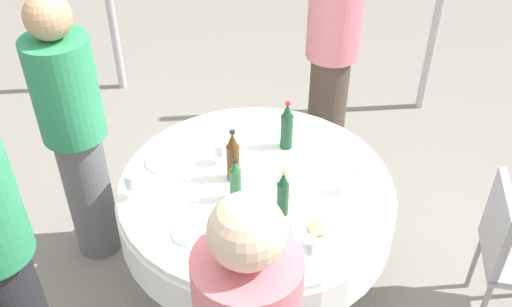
# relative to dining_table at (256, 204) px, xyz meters

# --- Properties ---
(ground_plane) EXTENTS (10.00, 10.00, 0.00)m
(ground_plane) POSITION_rel_dining_table_xyz_m (0.00, 0.00, -0.59)
(ground_plane) COLOR gray
(dining_table) EXTENTS (1.44, 1.44, 0.74)m
(dining_table) POSITION_rel_dining_table_xyz_m (0.00, 0.00, 0.00)
(dining_table) COLOR white
(dining_table) RESTS_ON ground_plane
(bottle_dark_green_inner) EXTENTS (0.07, 0.07, 0.29)m
(bottle_dark_green_inner) POSITION_rel_dining_table_xyz_m (0.34, 0.10, 0.28)
(bottle_dark_green_inner) COLOR #194728
(bottle_dark_green_inner) RESTS_ON dining_table
(bottle_green_right) EXTENTS (0.06, 0.06, 0.25)m
(bottle_green_right) POSITION_rel_dining_table_xyz_m (-0.16, -0.02, 0.26)
(bottle_green_right) COLOR #2D6B38
(bottle_green_right) RESTS_ON dining_table
(bottle_brown_north) EXTENTS (0.07, 0.07, 0.30)m
(bottle_brown_north) POSITION_rel_dining_table_xyz_m (-0.05, 0.11, 0.29)
(bottle_brown_north) COLOR #593314
(bottle_brown_north) RESTS_ON dining_table
(bottle_dark_green_mid) EXTENTS (0.06, 0.06, 0.26)m
(bottle_dark_green_mid) POSITION_rel_dining_table_xyz_m (-0.07, -0.25, 0.27)
(bottle_dark_green_mid) COLOR #194728
(bottle_dark_green_mid) RESTS_ON dining_table
(wine_glass_mid) EXTENTS (0.07, 0.07, 0.16)m
(wine_glass_mid) POSITION_rel_dining_table_xyz_m (-0.23, -0.54, 0.26)
(wine_glass_mid) COLOR white
(wine_glass_mid) RESTS_ON dining_table
(wine_glass_south) EXTENTS (0.07, 0.07, 0.15)m
(wine_glass_south) POSITION_rel_dining_table_xyz_m (-0.50, 0.35, 0.25)
(wine_glass_south) COLOR white
(wine_glass_south) RESTS_ON dining_table
(wine_glass_east) EXTENTS (0.06, 0.06, 0.15)m
(wine_glass_east) POSITION_rel_dining_table_xyz_m (0.29, -0.39, 0.25)
(wine_glass_east) COLOR white
(wine_glass_east) RESTS_ON dining_table
(wine_glass_near) EXTENTS (0.07, 0.07, 0.13)m
(wine_glass_near) POSITION_rel_dining_table_xyz_m (-0.01, 0.25, 0.24)
(wine_glass_near) COLOR white
(wine_glass_near) RESTS_ON dining_table
(plate_left) EXTENTS (0.20, 0.20, 0.02)m
(plate_left) POSITION_rel_dining_table_xyz_m (-0.45, -0.04, 0.16)
(plate_left) COLOR white
(plate_left) RESTS_ON dining_table
(plate_outer) EXTENTS (0.24, 0.24, 0.02)m
(plate_outer) POSITION_rel_dining_table_xyz_m (0.16, -0.16, 0.16)
(plate_outer) COLOR white
(plate_outer) RESTS_ON dining_table
(plate_west) EXTENTS (0.26, 0.26, 0.04)m
(plate_west) POSITION_rel_dining_table_xyz_m (-0.04, -0.45, 0.16)
(plate_west) COLOR white
(plate_west) RESTS_ON dining_table
(plate_rear) EXTENTS (0.24, 0.24, 0.02)m
(plate_rear) POSITION_rel_dining_table_xyz_m (-0.21, 0.46, 0.16)
(plate_rear) COLOR white
(plate_rear) RESTS_ON dining_table
(fork_right) EXTENTS (0.14, 0.14, 0.00)m
(fork_right) POSITION_rel_dining_table_xyz_m (0.23, 0.43, 0.15)
(fork_right) COLOR silver
(fork_right) RESTS_ON dining_table
(person_right) EXTENTS (0.34, 0.34, 1.61)m
(person_right) POSITION_rel_dining_table_xyz_m (1.10, 0.40, 0.25)
(person_right) COLOR #4C3F33
(person_right) RESTS_ON ground_plane
(person_mid) EXTENTS (0.34, 0.34, 1.64)m
(person_mid) POSITION_rel_dining_table_xyz_m (-0.49, 0.88, 0.27)
(person_mid) COLOR slate
(person_mid) RESTS_ON ground_plane
(chair_east) EXTENTS (0.55, 0.55, 0.87)m
(chair_east) POSITION_rel_dining_table_xyz_m (0.73, -1.09, -0.07)
(chair_east) COLOR #99999E
(chair_east) RESTS_ON ground_plane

